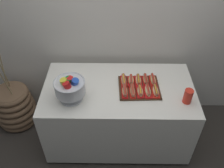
{
  "coord_description": "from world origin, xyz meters",
  "views": [
    {
      "loc": [
        -0.04,
        -1.81,
        2.44
      ],
      "look_at": [
        -0.07,
        -0.03,
        0.86
      ],
      "focal_mm": 39.08,
      "sensor_mm": 36.0,
      "label": 1
    }
  ],
  "objects_px": {
    "floor_vase": "(15,106)",
    "hot_dog_0": "(125,91)",
    "hot_dog_2": "(140,91)",
    "hot_dog_4": "(156,91)",
    "hot_dog_3": "(148,91)",
    "hot_dog_9": "(153,80)",
    "punch_bowl": "(70,87)",
    "hot_dog_8": "(146,80)",
    "hot_dog_5": "(124,80)",
    "hot_dog_7": "(138,80)",
    "serving_tray": "(139,88)",
    "hot_dog_6": "(131,80)",
    "cup_stack": "(188,96)",
    "buffet_table": "(118,112)",
    "hot_dog_1": "(132,91)"
  },
  "relations": [
    {
      "from": "floor_vase",
      "to": "hot_dog_0",
      "type": "bearing_deg",
      "value": -13.68
    },
    {
      "from": "floor_vase",
      "to": "hot_dog_2",
      "type": "relative_size",
      "value": 6.33
    },
    {
      "from": "hot_dog_4",
      "to": "hot_dog_3",
      "type": "bearing_deg",
      "value": -177.74
    },
    {
      "from": "hot_dog_9",
      "to": "punch_bowl",
      "type": "bearing_deg",
      "value": -162.79
    },
    {
      "from": "hot_dog_0",
      "to": "hot_dog_4",
      "type": "distance_m",
      "value": 0.3
    },
    {
      "from": "hot_dog_8",
      "to": "punch_bowl",
      "type": "relative_size",
      "value": 0.55
    },
    {
      "from": "floor_vase",
      "to": "hot_dog_4",
      "type": "bearing_deg",
      "value": -10.82
    },
    {
      "from": "hot_dog_2",
      "to": "hot_dog_4",
      "type": "relative_size",
      "value": 0.93
    },
    {
      "from": "hot_dog_5",
      "to": "hot_dog_4",
      "type": "bearing_deg",
      "value": -26.55
    },
    {
      "from": "hot_dog_7",
      "to": "serving_tray",
      "type": "bearing_deg",
      "value": -87.74
    },
    {
      "from": "hot_dog_6",
      "to": "cup_stack",
      "type": "xyz_separation_m",
      "value": [
        0.52,
        -0.26,
        0.04
      ]
    },
    {
      "from": "hot_dog_4",
      "to": "hot_dog_6",
      "type": "relative_size",
      "value": 1.11
    },
    {
      "from": "serving_tray",
      "to": "hot_dog_6",
      "type": "height_order",
      "value": "hot_dog_6"
    },
    {
      "from": "serving_tray",
      "to": "hot_dog_0",
      "type": "xyz_separation_m",
      "value": [
        -0.15,
        -0.09,
        0.03
      ]
    },
    {
      "from": "hot_dog_8",
      "to": "hot_dog_6",
      "type": "bearing_deg",
      "value": -177.74
    },
    {
      "from": "hot_dog_4",
      "to": "hot_dog_8",
      "type": "relative_size",
      "value": 1.11
    },
    {
      "from": "hot_dog_7",
      "to": "punch_bowl",
      "type": "distance_m",
      "value": 0.71
    },
    {
      "from": "hot_dog_7",
      "to": "hot_dog_2",
      "type": "bearing_deg",
      "value": -87.74
    },
    {
      "from": "hot_dog_2",
      "to": "hot_dog_6",
      "type": "distance_m",
      "value": 0.18
    },
    {
      "from": "hot_dog_5",
      "to": "hot_dog_2",
      "type": "bearing_deg",
      "value": -45.47
    },
    {
      "from": "hot_dog_6",
      "to": "hot_dog_8",
      "type": "xyz_separation_m",
      "value": [
        0.15,
        0.01,
        0.0
      ]
    },
    {
      "from": "hot_dog_5",
      "to": "hot_dog_9",
      "type": "relative_size",
      "value": 1.04
    },
    {
      "from": "hot_dog_6",
      "to": "serving_tray",
      "type": "bearing_deg",
      "value": -45.47
    },
    {
      "from": "cup_stack",
      "to": "buffet_table",
      "type": "bearing_deg",
      "value": 163.6
    },
    {
      "from": "hot_dog_8",
      "to": "cup_stack",
      "type": "bearing_deg",
      "value": -36.44
    },
    {
      "from": "hot_dog_6",
      "to": "hot_dog_8",
      "type": "relative_size",
      "value": 0.99
    },
    {
      "from": "serving_tray",
      "to": "hot_dog_7",
      "type": "distance_m",
      "value": 0.09
    },
    {
      "from": "hot_dog_2",
      "to": "hot_dog_9",
      "type": "relative_size",
      "value": 0.92
    },
    {
      "from": "hot_dog_9",
      "to": "hot_dog_2",
      "type": "bearing_deg",
      "value": -130.01
    },
    {
      "from": "hot_dog_1",
      "to": "punch_bowl",
      "type": "relative_size",
      "value": 0.59
    },
    {
      "from": "hot_dog_4",
      "to": "hot_dog_5",
      "type": "bearing_deg",
      "value": 153.45
    },
    {
      "from": "punch_bowl",
      "to": "cup_stack",
      "type": "distance_m",
      "value": 1.1
    },
    {
      "from": "serving_tray",
      "to": "punch_bowl",
      "type": "distance_m",
      "value": 0.69
    },
    {
      "from": "hot_dog_7",
      "to": "hot_dog_3",
      "type": "bearing_deg",
      "value": -63.3
    },
    {
      "from": "hot_dog_3",
      "to": "hot_dog_7",
      "type": "distance_m",
      "value": 0.18
    },
    {
      "from": "hot_dog_7",
      "to": "hot_dog_9",
      "type": "relative_size",
      "value": 0.97
    },
    {
      "from": "hot_dog_2",
      "to": "hot_dog_4",
      "type": "height_order",
      "value": "same"
    },
    {
      "from": "hot_dog_4",
      "to": "hot_dog_0",
      "type": "bearing_deg",
      "value": -177.74
    },
    {
      "from": "hot_dog_6",
      "to": "floor_vase",
      "type": "bearing_deg",
      "value": 173.67
    },
    {
      "from": "punch_bowl",
      "to": "cup_stack",
      "type": "xyz_separation_m",
      "value": [
        1.09,
        -0.02,
        -0.08
      ]
    },
    {
      "from": "hot_dog_2",
      "to": "hot_dog_8",
      "type": "relative_size",
      "value": 1.03
    },
    {
      "from": "hot_dog_4",
      "to": "punch_bowl",
      "type": "bearing_deg",
      "value": -174.06
    },
    {
      "from": "floor_vase",
      "to": "hot_dog_8",
      "type": "height_order",
      "value": "floor_vase"
    },
    {
      "from": "cup_stack",
      "to": "hot_dog_1",
      "type": "bearing_deg",
      "value": 169.0
    },
    {
      "from": "buffet_table",
      "to": "hot_dog_5",
      "type": "relative_size",
      "value": 8.28
    },
    {
      "from": "hot_dog_5",
      "to": "cup_stack",
      "type": "bearing_deg",
      "value": -23.85
    },
    {
      "from": "hot_dog_7",
      "to": "hot_dog_4",
      "type": "bearing_deg",
      "value": -45.47
    },
    {
      "from": "floor_vase",
      "to": "cup_stack",
      "type": "relative_size",
      "value": 7.09
    },
    {
      "from": "hot_dog_0",
      "to": "hot_dog_4",
      "type": "xyz_separation_m",
      "value": [
        0.3,
        0.01,
        -0.0
      ]
    },
    {
      "from": "hot_dog_3",
      "to": "hot_dog_5",
      "type": "distance_m",
      "value": 0.28
    }
  ]
}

